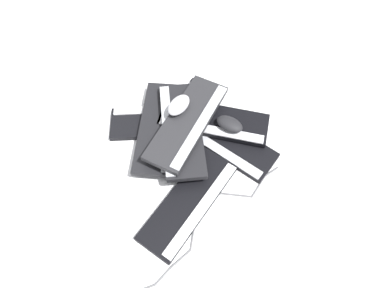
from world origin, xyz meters
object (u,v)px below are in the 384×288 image
object	(u,v)px
keyboard_4	(159,127)
mouse_3	(203,107)
keyboard_1	(189,202)
mouse_0	(229,123)
keyboard_3	(213,121)
mouse_4	(200,85)
keyboard_0	(164,122)
keyboard_5	(181,129)
mouse_1	(179,105)
keyboard_2	(223,140)
keyboard_6	(188,122)
mouse_2	(206,104)

from	to	relation	value
keyboard_4	mouse_3	size ratio (longest dim) A/B	3.94
keyboard_1	mouse_0	world-z (taller)	mouse_0
keyboard_3	mouse_4	distance (m)	0.22
keyboard_1	keyboard_0	bearing A→B (deg)	-28.27
keyboard_5	mouse_1	bearing A→B (deg)	-38.17
keyboard_2	mouse_0	distance (m)	0.08
keyboard_4	mouse_1	size ratio (longest dim) A/B	3.94
mouse_1	mouse_0	bearing A→B (deg)	-69.36
mouse_1	keyboard_0	bearing A→B (deg)	113.67
keyboard_6	mouse_0	distance (m)	0.16
keyboard_5	keyboard_3	bearing A→B (deg)	-110.95
keyboard_1	keyboard_4	size ratio (longest dim) A/B	1.06
keyboard_3	keyboard_4	size ratio (longest dim) A/B	1.05
mouse_3	mouse_4	xyz separation A→B (m)	(0.12, -0.12, -0.06)
keyboard_0	keyboard_5	xyz separation A→B (m)	(-0.11, 0.00, 0.06)
keyboard_1	keyboard_2	distance (m)	0.30
keyboard_5	keyboard_6	world-z (taller)	keyboard_6
keyboard_2	mouse_1	world-z (taller)	mouse_1
keyboard_0	keyboard_1	xyz separation A→B (m)	(-0.33, 0.18, 0.00)
keyboard_1	keyboard_5	size ratio (longest dim) A/B	1.05
keyboard_4	keyboard_2	bearing A→B (deg)	-145.13
keyboard_0	mouse_1	world-z (taller)	mouse_1
keyboard_1	mouse_1	world-z (taller)	mouse_1
keyboard_4	mouse_0	distance (m)	0.28
keyboard_5	mouse_1	distance (m)	0.09
keyboard_5	mouse_4	distance (m)	0.29
keyboard_0	mouse_1	bearing A→B (deg)	-145.02
keyboard_5	mouse_3	distance (m)	0.13
mouse_4	keyboard_3	bearing A→B (deg)	-35.67
keyboard_0	mouse_0	distance (m)	0.28
mouse_3	keyboard_0	bearing A→B (deg)	-150.98
keyboard_3	keyboard_5	distance (m)	0.15
keyboard_4	mouse_1	distance (m)	0.13
keyboard_2	mouse_0	xyz separation A→B (m)	(0.01, -0.04, 0.07)
keyboard_6	mouse_2	distance (m)	0.13
keyboard_2	keyboard_5	bearing A→B (deg)	40.14
mouse_0	mouse_2	distance (m)	0.13
keyboard_1	mouse_2	size ratio (longest dim) A/B	4.17
keyboard_5	mouse_2	world-z (taller)	mouse_2
keyboard_3	mouse_4	bearing A→B (deg)	-32.06
keyboard_0	mouse_4	bearing A→B (deg)	-84.03
keyboard_0	keyboard_2	xyz separation A→B (m)	(-0.24, -0.11, 0.00)
mouse_2	mouse_4	bearing A→B (deg)	-94.27
mouse_0	mouse_1	world-z (taller)	mouse_1
mouse_0	mouse_4	size ratio (longest dim) A/B	1.00
mouse_3	keyboard_5	bearing A→B (deg)	-109.50
keyboard_5	keyboard_0	bearing A→B (deg)	-1.24
keyboard_1	mouse_2	distance (m)	0.41
mouse_2	mouse_0	bearing A→B (deg)	120.79
mouse_1	mouse_2	bearing A→B (deg)	-31.73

